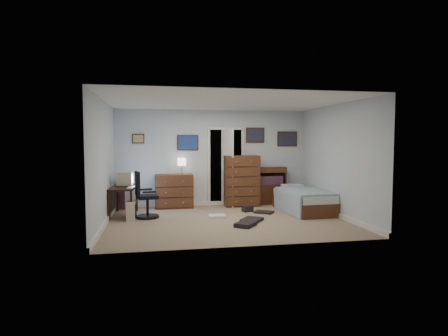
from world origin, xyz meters
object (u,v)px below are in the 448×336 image
Objects in this scene: computer_desk at (120,193)px; low_dresser at (174,191)px; tall_dresser at (241,181)px; bed at (303,200)px; office_chair at (145,200)px.

computer_desk is 1.49m from low_dresser.
bed is (1.27, -1.10, -0.38)m from tall_dresser.
computer_desk is 0.69m from office_chair.
computer_desk is 1.14× the size of office_chair.
bed is (4.27, -0.32, -0.23)m from computer_desk.
computer_desk is 3.10m from tall_dresser.
tall_dresser is (1.74, -0.02, 0.23)m from low_dresser.
low_dresser is (0.70, 1.20, 0.03)m from office_chair.
tall_dresser is at bearing 18.06° from computer_desk.
tall_dresser is 1.72m from bed.
low_dresser is at bearing -179.08° from tall_dresser.
low_dresser is (1.26, 0.81, -0.08)m from computer_desk.
tall_dresser reaches higher than bed.
office_chair reaches higher than bed.
office_chair is 3.71m from bed.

